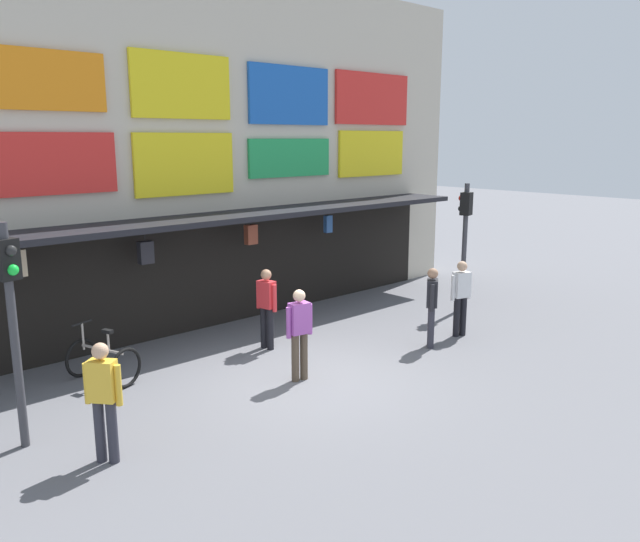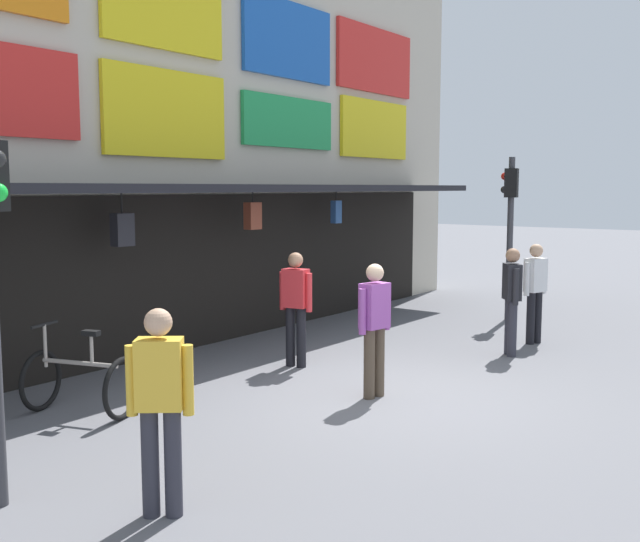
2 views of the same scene
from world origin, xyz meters
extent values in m
plane|color=slate|center=(0.00, 0.00, 0.00)|extent=(80.00, 80.00, 0.00)
cube|color=beige|center=(0.00, 4.60, 4.00)|extent=(18.00, 1.20, 8.00)
cube|color=black|center=(0.00, 3.30, 2.60)|extent=(15.30, 1.40, 0.12)
cube|color=orange|center=(-2.95, 3.95, 5.31)|extent=(2.51, 0.08, 1.08)
cube|color=yellow|center=(0.00, 3.95, 5.35)|extent=(2.35, 0.08, 1.34)
cube|color=blue|center=(2.95, 3.95, 5.29)|extent=(2.46, 0.08, 1.38)
cube|color=red|center=(5.90, 3.95, 5.32)|extent=(2.80, 0.08, 1.36)
cube|color=red|center=(-2.95, 3.95, 3.82)|extent=(2.73, 0.08, 1.15)
cube|color=yellow|center=(0.00, 3.95, 3.73)|extent=(2.40, 0.08, 1.32)
cube|color=green|center=(2.95, 3.95, 3.81)|extent=(2.54, 0.08, 0.92)
cube|color=yellow|center=(5.90, 3.95, 3.87)|extent=(2.53, 0.08, 1.23)
cylinder|color=black|center=(-3.76, 3.30, 2.47)|extent=(0.02, 0.02, 0.13)
cube|color=tan|center=(-3.76, 3.30, 2.17)|extent=(0.23, 0.14, 0.47)
cylinder|color=black|center=(-1.31, 3.44, 2.40)|extent=(0.02, 0.02, 0.28)
cube|color=#232328|center=(-1.31, 3.44, 2.04)|extent=(0.29, 0.17, 0.45)
cylinder|color=black|center=(1.24, 3.34, 2.45)|extent=(0.02, 0.02, 0.17)
cube|color=brown|center=(1.24, 3.34, 2.15)|extent=(0.27, 0.16, 0.44)
cylinder|color=black|center=(3.76, 3.45, 2.45)|extent=(0.02, 0.02, 0.18)
cube|color=#2D5693|center=(3.76, 3.45, 2.15)|extent=(0.20, 0.12, 0.43)
cube|color=black|center=(0.00, 3.98, 1.25)|extent=(15.30, 0.04, 2.50)
cylinder|color=#38383D|center=(-4.66, 0.85, 1.60)|extent=(0.12, 0.12, 3.20)
cube|color=black|center=(-4.66, 0.85, 2.70)|extent=(0.33, 0.31, 0.56)
sphere|color=black|center=(-4.62, 0.72, 2.83)|extent=(0.15, 0.15, 0.15)
sphere|color=#19DB3D|center=(-4.62, 0.72, 2.57)|extent=(0.15, 0.15, 0.15)
cylinder|color=#38383D|center=(5.98, 0.85, 1.60)|extent=(0.12, 0.12, 3.20)
cube|color=black|center=(5.98, 0.85, 2.70)|extent=(0.33, 0.30, 0.56)
sphere|color=red|center=(5.95, 0.97, 2.83)|extent=(0.15, 0.15, 0.15)
sphere|color=black|center=(5.95, 0.97, 2.57)|extent=(0.15, 0.15, 0.15)
torus|color=black|center=(-2.97, 2.91, 0.36)|extent=(0.70, 0.29, 0.72)
torus|color=black|center=(-2.62, 1.87, 0.36)|extent=(0.70, 0.29, 0.72)
cylinder|color=#A3998E|center=(-2.79, 2.39, 0.61)|extent=(0.36, 0.95, 0.05)
cylinder|color=#A3998E|center=(-2.74, 2.23, 0.78)|extent=(0.04, 0.04, 0.35)
cube|color=black|center=(-2.74, 2.23, 0.97)|extent=(0.16, 0.22, 0.06)
cylinder|color=#A3998E|center=(-2.94, 2.83, 0.78)|extent=(0.04, 0.04, 0.50)
cylinder|color=black|center=(-2.94, 2.83, 1.03)|extent=(0.43, 0.17, 0.04)
cylinder|color=#2D2D38|center=(2.99, -0.45, 0.44)|extent=(0.14, 0.14, 0.88)
cylinder|color=#2D2D38|center=(3.13, -0.34, 0.44)|extent=(0.14, 0.14, 0.88)
cube|color=#232328|center=(3.06, -0.40, 1.16)|extent=(0.42, 0.39, 0.56)
sphere|color=#A87A5B|center=(3.06, -0.40, 1.57)|extent=(0.22, 0.22, 0.22)
cylinder|color=#232328|center=(2.88, -0.53, 1.11)|extent=(0.09, 0.09, 0.56)
cylinder|color=#232328|center=(3.23, -0.26, 1.11)|extent=(0.09, 0.09, 0.56)
cylinder|color=#2D2D38|center=(-3.94, -0.45, 0.44)|extent=(0.14, 0.14, 0.88)
cylinder|color=#2D2D38|center=(-4.05, -0.31, 0.44)|extent=(0.14, 0.14, 0.88)
cube|color=gold|center=(-3.99, -0.38, 1.16)|extent=(0.40, 0.42, 0.56)
sphere|color=tan|center=(-3.99, -0.38, 1.57)|extent=(0.22, 0.22, 0.22)
cylinder|color=gold|center=(-3.86, -0.55, 1.11)|extent=(0.09, 0.09, 0.56)
cylinder|color=gold|center=(-4.13, -0.21, 1.11)|extent=(0.09, 0.09, 0.56)
cylinder|color=black|center=(0.47, 1.93, 0.44)|extent=(0.14, 0.14, 0.88)
cylinder|color=black|center=(0.50, 1.75, 0.44)|extent=(0.14, 0.14, 0.88)
cube|color=red|center=(0.49, 1.84, 1.16)|extent=(0.27, 0.39, 0.56)
sphere|color=#A87A5B|center=(0.49, 1.84, 1.57)|extent=(0.22, 0.22, 0.22)
cylinder|color=red|center=(0.45, 2.06, 1.11)|extent=(0.09, 0.09, 0.56)
cylinder|color=red|center=(0.52, 1.62, 1.11)|extent=(0.09, 0.09, 0.56)
cylinder|color=black|center=(4.05, -0.34, 0.44)|extent=(0.14, 0.14, 0.88)
cylinder|color=black|center=(4.22, -0.40, 0.44)|extent=(0.14, 0.14, 0.88)
cube|color=white|center=(4.13, -0.37, 1.16)|extent=(0.41, 0.32, 0.56)
sphere|color=tan|center=(4.13, -0.37, 1.57)|extent=(0.22, 0.22, 0.22)
cylinder|color=white|center=(3.92, -0.30, 1.11)|extent=(0.09, 0.09, 0.56)
cylinder|color=white|center=(4.34, -0.43, 1.11)|extent=(0.09, 0.09, 0.56)
cylinder|color=brown|center=(-0.25, 0.08, 0.44)|extent=(0.14, 0.14, 0.88)
cylinder|color=brown|center=(-0.07, 0.05, 0.44)|extent=(0.14, 0.14, 0.88)
cube|color=#9E4CA8|center=(-0.16, 0.07, 1.16)|extent=(0.39, 0.28, 0.56)
sphere|color=beige|center=(-0.16, 0.07, 1.57)|extent=(0.22, 0.22, 0.22)
cylinder|color=#9E4CA8|center=(-0.38, 0.11, 1.11)|extent=(0.09, 0.09, 0.56)
cylinder|color=#9E4CA8|center=(0.05, 0.03, 1.11)|extent=(0.09, 0.09, 0.56)
camera|label=1|loc=(-7.20, -8.04, 4.29)|focal=35.37mm
camera|label=2|loc=(-7.72, -4.72, 2.61)|focal=41.07mm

